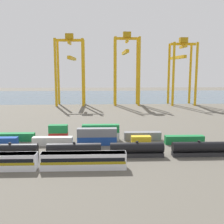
{
  "coord_description": "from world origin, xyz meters",
  "views": [
    {
      "loc": [
        -0.82,
        -85.74,
        23.34
      ],
      "look_at": [
        3.93,
        34.48,
        4.17
      ],
      "focal_mm": 44.2,
      "sensor_mm": 36.0,
      "label": 1
    }
  ],
  "objects": [
    {
      "name": "shipping_container_1",
      "position": [
        -15.78,
        -3.34,
        1.3
      ],
      "size": [
        12.1,
        2.44,
        2.6
      ],
      "primitive_type": "cube",
      "color": "silver",
      "rests_on": "ground_plane"
    },
    {
      "name": "ground_plane",
      "position": [
        0.0,
        40.0,
        0.0
      ],
      "size": [
        420.0,
        420.0,
        0.0
      ],
      "primitive_type": "plane",
      "color": "#5B564C"
    },
    {
      "name": "shipping_container_7",
      "position": [
        -14.82,
        2.2,
        1.3
      ],
      "size": [
        6.04,
        2.44,
        2.6
      ],
      "primitive_type": "cube",
      "color": "#AD211C",
      "rests_on": "ground_plane"
    },
    {
      "name": "gantry_crane_east",
      "position": [
        51.05,
        92.56,
        25.8
      ],
      "size": [
        15.92,
        34.55,
        42.34
      ],
      "color": "gold",
      "rests_on": "ground_plane"
    },
    {
      "name": "shipping_container_2",
      "position": [
        -2.18,
        -3.34,
        1.3
      ],
      "size": [
        12.1,
        2.44,
        2.6
      ],
      "primitive_type": "cube",
      "color": "#1C4299",
      "rests_on": "ground_plane"
    },
    {
      "name": "freight_tank_row",
      "position": [
        0.28,
        -15.26,
        1.96
      ],
      "size": [
        64.12,
        2.75,
        4.21
      ],
      "color": "#232326",
      "rests_on": "ground_plane"
    },
    {
      "name": "shipping_container_4",
      "position": [
        11.41,
        -3.34,
        1.3
      ],
      "size": [
        6.04,
        2.44,
        2.6
      ],
      "primitive_type": "cube",
      "color": "gold",
      "rests_on": "ground_plane"
    },
    {
      "name": "shipping_container_10",
      "position": [
        -1.05,
        2.2,
        3.9
      ],
      "size": [
        12.1,
        2.44,
        2.6
      ],
      "primitive_type": "cube",
      "color": "#197538",
      "rests_on": "shipping_container_9"
    },
    {
      "name": "shipping_container_0",
      "position": [
        -29.37,
        -3.34,
        1.3
      ],
      "size": [
        6.04,
        2.44,
        2.6
      ],
      "primitive_type": "cube",
      "color": "#1C4299",
      "rests_on": "ground_plane"
    },
    {
      "name": "gantry_crane_west",
      "position": [
        -20.23,
        93.4,
        26.68
      ],
      "size": [
        18.13,
        39.58,
        44.4
      ],
      "color": "gold",
      "rests_on": "ground_plane"
    },
    {
      "name": "passenger_train",
      "position": [
        -15.43,
        -23.76,
        2.14
      ],
      "size": [
        40.74,
        3.14,
        3.9
      ],
      "color": "silver",
      "rests_on": "ground_plane"
    },
    {
      "name": "shipping_container_6",
      "position": [
        -28.59,
        2.2,
        1.3
      ],
      "size": [
        12.1,
        2.44,
        2.6
      ],
      "primitive_type": "cube",
      "color": "#197538",
      "rests_on": "ground_plane"
    },
    {
      "name": "gantry_crane_central",
      "position": [
        15.41,
        92.59,
        27.75
      ],
      "size": [
        16.33,
        34.03,
        45.58
      ],
      "color": "gold",
      "rests_on": "ground_plane"
    },
    {
      "name": "shipping_container_9",
      "position": [
        -1.05,
        2.2,
        1.3
      ],
      "size": [
        12.1,
        2.44,
        2.6
      ],
      "primitive_type": "cube",
      "color": "silver",
      "rests_on": "ground_plane"
    },
    {
      "name": "shipping_container_3",
      "position": [
        -2.18,
        -3.34,
        3.9
      ],
      "size": [
        12.1,
        2.44,
        2.6
      ],
      "primitive_type": "cube",
      "color": "slate",
      "rests_on": "shipping_container_2"
    },
    {
      "name": "shipping_container_8",
      "position": [
        -14.82,
        2.2,
        3.9
      ],
      "size": [
        6.04,
        2.44,
        2.6
      ],
      "primitive_type": "cube",
      "color": "#197538",
      "rests_on": "shipping_container_7"
    },
    {
      "name": "harbour_water",
      "position": [
        0.0,
        147.66,
        0.0
      ],
      "size": [
        400.0,
        110.0,
        0.01
      ],
      "primitive_type": "cube",
      "color": "#475B6B",
      "rests_on": "ground_plane"
    },
    {
      "name": "shipping_container_11",
      "position": [
        12.72,
        2.2,
        1.3
      ],
      "size": [
        12.1,
        2.44,
        2.6
      ],
      "primitive_type": "cube",
      "color": "slate",
      "rests_on": "ground_plane"
    },
    {
      "name": "shipping_container_5",
      "position": [
        25.0,
        -3.34,
        1.3
      ],
      "size": [
        12.1,
        2.44,
        2.6
      ],
      "primitive_type": "cube",
      "color": "#197538",
      "rests_on": "ground_plane"
    }
  ]
}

